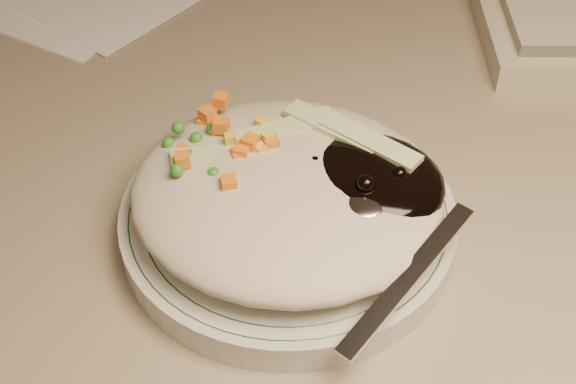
# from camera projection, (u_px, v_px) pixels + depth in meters

# --- Properties ---
(desk) EXTENTS (1.40, 0.70, 0.74)m
(desk) POSITION_uv_depth(u_px,v_px,m) (396.00, 243.00, 0.78)
(desk) COLOR gray
(desk) RESTS_ON ground
(plate) EXTENTS (0.21, 0.21, 0.02)m
(plate) POSITION_uv_depth(u_px,v_px,m) (288.00, 221.00, 0.51)
(plate) COLOR silver
(plate) RESTS_ON desk
(plate_rim) EXTENTS (0.20, 0.20, 0.00)m
(plate_rim) POSITION_uv_depth(u_px,v_px,m) (288.00, 210.00, 0.51)
(plate_rim) COLOR #144723
(plate_rim) RESTS_ON plate
(meal) EXTENTS (0.21, 0.19, 0.05)m
(meal) POSITION_uv_depth(u_px,v_px,m) (295.00, 187.00, 0.49)
(meal) COLOR #BFB79B
(meal) RESTS_ON plate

